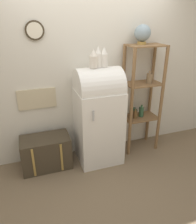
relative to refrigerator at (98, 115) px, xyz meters
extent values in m
plane|color=#7A664C|center=(0.00, -0.26, -0.75)|extent=(12.00, 12.00, 0.00)
cube|color=silver|center=(0.00, 0.31, 0.60)|extent=(7.00, 0.05, 2.70)
cylinder|color=#382D1E|center=(-0.75, 0.27, 1.15)|extent=(0.24, 0.03, 0.24)
cylinder|color=beige|center=(-0.75, 0.26, 1.15)|extent=(0.20, 0.01, 0.20)
cube|color=#C6B793|center=(-0.82, 0.28, 0.25)|extent=(0.53, 0.02, 0.29)
cube|color=white|center=(0.00, 0.00, -0.19)|extent=(0.64, 0.58, 1.12)
cylinder|color=white|center=(0.00, 0.00, 0.41)|extent=(0.62, 0.55, 0.55)
cylinder|color=#B7B7BC|center=(-0.17, -0.31, 0.14)|extent=(0.02, 0.02, 0.14)
cube|color=#423828|center=(-0.79, 0.05, -0.51)|extent=(0.70, 0.40, 0.48)
cube|color=#AD8942|center=(-0.99, -0.16, -0.51)|extent=(0.03, 0.01, 0.43)
cube|color=#AD8942|center=(-0.60, -0.16, -0.51)|extent=(0.03, 0.01, 0.43)
cylinder|color=olive|center=(0.49, -0.07, 0.10)|extent=(0.05, 0.05, 1.70)
cylinder|color=olive|center=(1.01, -0.07, 0.10)|extent=(0.05, 0.05, 1.70)
cylinder|color=olive|center=(0.49, 0.24, 0.10)|extent=(0.05, 0.05, 1.70)
cylinder|color=olive|center=(1.01, 0.24, 0.10)|extent=(0.05, 0.05, 1.70)
cube|color=olive|center=(0.75, 0.09, -0.19)|extent=(0.55, 0.35, 0.02)
cube|color=olive|center=(0.75, 0.09, 0.37)|extent=(0.55, 0.35, 0.02)
cube|color=olive|center=(0.75, 0.09, 0.94)|extent=(0.55, 0.35, 0.02)
cylinder|color=#7F6647|center=(0.58, 0.07, -0.11)|extent=(0.06, 0.06, 0.15)
cylinder|color=#7F6647|center=(0.58, 0.07, -0.02)|extent=(0.03, 0.03, 0.04)
cylinder|color=brown|center=(0.64, 0.07, -0.12)|extent=(0.07, 0.07, 0.12)
cylinder|color=brown|center=(0.64, 0.07, -0.05)|extent=(0.03, 0.03, 0.03)
cylinder|color=#7F6647|center=(0.83, 0.04, 0.46)|extent=(0.09, 0.09, 0.15)
cylinder|color=#7F6647|center=(0.83, 0.04, 0.55)|extent=(0.04, 0.04, 0.04)
cylinder|color=#335B3D|center=(0.65, 0.11, -0.12)|extent=(0.10, 0.10, 0.13)
cylinder|color=#335B3D|center=(0.65, 0.11, -0.04)|extent=(0.04, 0.04, 0.03)
cylinder|color=#335B3D|center=(0.77, 0.09, -0.11)|extent=(0.08, 0.08, 0.16)
cylinder|color=#335B3D|center=(0.77, 0.09, -0.01)|extent=(0.03, 0.03, 0.04)
cylinder|color=#AD8942|center=(0.70, 0.12, 0.97)|extent=(0.12, 0.12, 0.04)
sphere|color=#7F939E|center=(0.70, 0.12, 1.10)|extent=(0.23, 0.23, 0.23)
cylinder|color=silver|center=(-0.07, -0.01, 0.77)|extent=(0.11, 0.11, 0.16)
cone|color=silver|center=(-0.07, -0.01, 0.89)|extent=(0.09, 0.09, 0.09)
cylinder|color=white|center=(0.00, 0.01, 0.78)|extent=(0.09, 0.09, 0.18)
cone|color=white|center=(0.00, 0.01, 0.92)|extent=(0.07, 0.07, 0.10)
cylinder|color=white|center=(0.08, 0.01, 0.78)|extent=(0.10, 0.10, 0.17)
cone|color=white|center=(0.08, 0.01, 0.91)|extent=(0.08, 0.08, 0.09)
camera|label=1|loc=(-0.95, -2.74, 1.32)|focal=35.00mm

